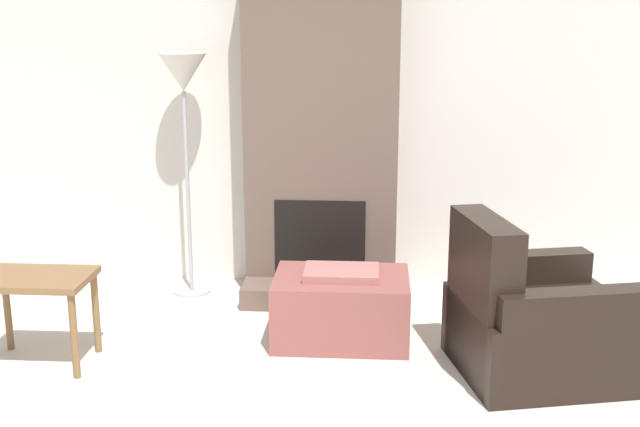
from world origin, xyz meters
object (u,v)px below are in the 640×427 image
at_px(side_table, 36,290).
at_px(floor_lamp_left, 183,87).
at_px(armchair, 531,326).
at_px(ottoman, 341,307).

xyz_separation_m(side_table, floor_lamp_left, (0.62, 1.33, 1.09)).
bearing_deg(side_table, armchair, 1.29).
distance_m(armchair, floor_lamp_left, 2.92).
height_order(armchair, floor_lamp_left, floor_lamp_left).
height_order(side_table, floor_lamp_left, floor_lamp_left).
relative_size(ottoman, side_table, 1.34).
relative_size(side_table, floor_lamp_left, 0.36).
bearing_deg(side_table, ottoman, 15.23).
bearing_deg(ottoman, armchair, -20.61).
distance_m(armchair, side_table, 2.94).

